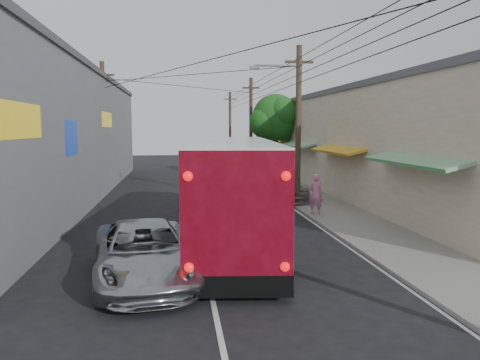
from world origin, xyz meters
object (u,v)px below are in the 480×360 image
Objects in this scene: jeepney at (145,253)px; parked_car_mid at (249,179)px; parked_car_far at (231,166)px; pedestrian_far at (282,179)px; coach_bus at (234,189)px; parked_suv at (275,186)px; pedestrian_near at (316,194)px.

jeepney is 18.37m from parked_car_mid.
pedestrian_far reaches higher than parked_car_far.
parked_car_mid is 3.18m from pedestrian_far.
parked_car_mid is at bearing 85.45° from coach_bus.
pedestrian_near is (0.80, -4.91, 0.23)m from parked_suv.
parked_car_mid is 2.29× the size of pedestrian_near.
coach_bus reaches higher than pedestrian_far.
parked_car_far is 2.52× the size of pedestrian_near.
parked_suv is 3.16× the size of pedestrian_far.
pedestrian_far is at bearing -53.91° from parked_car_mid.
parked_suv is 3.05× the size of pedestrian_near.
parked_suv is 4.61m from parked_car_mid.
coach_bus is at bearing -118.41° from parked_suv.
jeepney is (-2.86, -4.13, -1.09)m from coach_bus.
coach_bus is 23.70m from parked_car_far.
parked_suv is at bearing -84.45° from parked_car_far.
parked_suv is 1.33× the size of parked_car_mid.
parked_car_mid is (2.59, 13.42, -1.13)m from coach_bus.
pedestrian_near is at bearing 49.78° from coach_bus.
pedestrian_far reaches higher than parked_car_mid.
jeepney is at bearing -98.72° from parked_car_far.
jeepney is 0.98× the size of parked_suv.
parked_suv is (3.39, 8.88, -1.04)m from coach_bus.
parked_car_far is at bearing 90.10° from coach_bus.
coach_bus is 3.00× the size of parked_car_mid.
parked_car_far is at bearing 71.01° from jeepney.
coach_bus is 11.50m from pedestrian_far.
pedestrian_far reaches higher than jeepney.
parked_car_far is 19.64m from pedestrian_near.
coach_bus reaches higher than parked_car_mid.
coach_bus is at bearing 47.44° from jeepney.
coach_bus is 2.25× the size of parked_suv.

